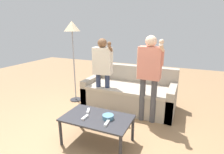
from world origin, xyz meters
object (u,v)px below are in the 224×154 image
(couch, at_px, (130,93))
(player_right, at_px, (149,69))
(snack_bowl, at_px, (108,117))
(player_left, at_px, (103,66))
(game_remote_wand_far, at_px, (85,117))
(game_remote_wand_spare, at_px, (88,111))
(game_remote_nunchuk, at_px, (108,114))
(coffee_table, at_px, (97,120))
(floor_lamp, at_px, (72,32))
(game_remote_wand_near, at_px, (107,123))

(couch, distance_m, player_right, 0.98)
(snack_bowl, relative_size, player_left, 0.11)
(player_left, relative_size, game_remote_wand_far, 10.21)
(couch, distance_m, game_remote_wand_spare, 1.38)
(game_remote_nunchuk, bearing_deg, player_right, 64.43)
(game_remote_wand_far, height_order, game_remote_wand_spare, same)
(coffee_table, relative_size, player_right, 0.64)
(player_right, bearing_deg, coffee_table, -119.18)
(snack_bowl, relative_size, floor_lamp, 0.09)
(game_remote_wand_near, bearing_deg, player_left, 118.62)
(game_remote_wand_far, bearing_deg, game_remote_nunchuk, 36.84)
(coffee_table, relative_size, game_remote_nunchuk, 11.53)
(floor_lamp, bearing_deg, player_left, -12.62)
(floor_lamp, xyz_separation_m, player_left, (0.82, -0.18, -0.66))
(couch, bearing_deg, coffee_table, -91.49)
(couch, relative_size, snack_bowl, 11.61)
(game_remote_wand_far, relative_size, game_remote_wand_spare, 0.93)
(snack_bowl, height_order, player_right, player_right)
(floor_lamp, relative_size, game_remote_wand_near, 11.42)
(game_remote_nunchuk, xyz_separation_m, floor_lamp, (-1.39, 1.16, 1.15))
(game_remote_nunchuk, distance_m, player_left, 1.23)
(game_remote_wand_spare, bearing_deg, game_remote_nunchuk, 0.79)
(game_remote_nunchuk, bearing_deg, floor_lamp, 140.15)
(game_remote_wand_spare, bearing_deg, coffee_table, -26.01)
(game_remote_nunchuk, height_order, player_right, player_right)
(game_remote_wand_far, bearing_deg, floor_lamp, 129.15)
(coffee_table, bearing_deg, game_remote_nunchuk, 39.94)
(couch, height_order, snack_bowl, couch)
(player_left, bearing_deg, game_remote_nunchuk, -59.87)
(snack_bowl, distance_m, player_right, 1.14)
(player_left, xyz_separation_m, game_remote_wand_near, (0.65, -1.20, -0.50))
(player_right, height_order, game_remote_wand_far, player_right)
(coffee_table, distance_m, player_left, 1.29)
(player_right, distance_m, game_remote_wand_near, 1.25)
(game_remote_wand_spare, bearing_deg, player_right, 48.97)
(game_remote_nunchuk, distance_m, floor_lamp, 2.14)
(snack_bowl, relative_size, game_remote_wand_far, 1.12)
(game_remote_wand_far, bearing_deg, game_remote_wand_spare, 107.16)
(player_left, bearing_deg, game_remote_wand_near, -61.38)
(coffee_table, xyz_separation_m, floor_lamp, (-1.26, 1.27, 1.22))
(coffee_table, bearing_deg, game_remote_wand_near, -27.98)
(couch, bearing_deg, snack_bowl, -84.80)
(snack_bowl, height_order, game_remote_wand_spare, snack_bowl)
(couch, height_order, player_left, player_left)
(snack_bowl, height_order, game_remote_wand_near, snack_bowl)
(game_remote_wand_far, bearing_deg, snack_bowl, 21.32)
(game_remote_nunchuk, bearing_deg, player_left, 120.13)
(player_right, bearing_deg, player_left, 172.96)
(couch, height_order, game_remote_wand_far, couch)
(coffee_table, height_order, floor_lamp, floor_lamp)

